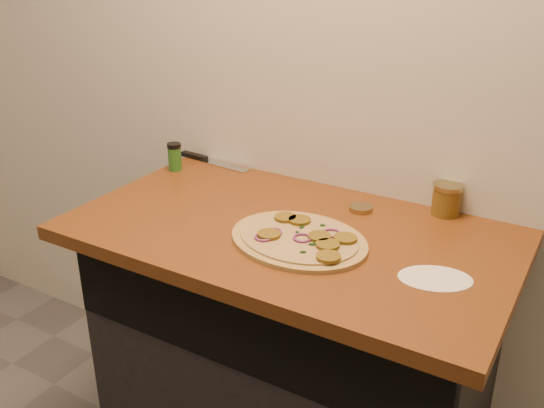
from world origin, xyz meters
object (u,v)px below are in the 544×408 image
Objects in this scene: salsa_jar at (447,199)px; pizza at (300,239)px; chefs_knife at (208,160)px; spice_shaker at (175,157)px.

pizza is at bearing -127.11° from salsa_jar.
chefs_knife is 0.84m from salsa_jar.
pizza reaches higher than chefs_knife.
pizza is at bearing -33.36° from chefs_knife.
chefs_knife is at bearing 67.28° from spice_shaker.
chefs_knife is at bearing 146.64° from pizza.
spice_shaker is (-0.61, 0.25, 0.04)m from pizza.
spice_shaker reaches higher than chefs_knife.
pizza is 0.66m from spice_shaker.
chefs_knife is 0.14m from spice_shaker.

